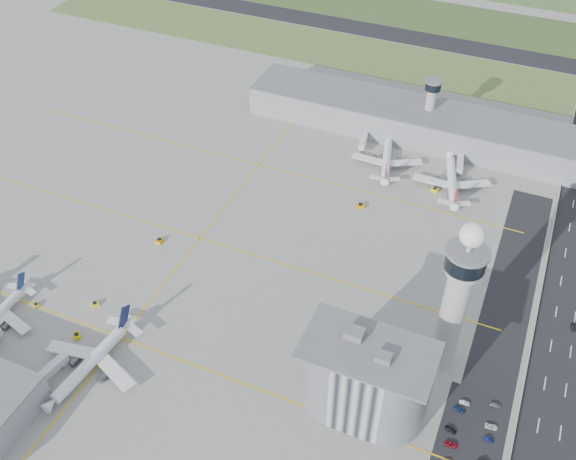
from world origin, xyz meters
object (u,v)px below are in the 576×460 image
at_px(jet_bridge_near_2, 36,386).
at_px(car_lot_9, 489,439).
at_px(admin_building, 365,379).
at_px(jet_bridge_far_1, 460,158).
at_px(airplane_far_b, 453,175).
at_px(tug_3, 159,240).
at_px(car_hw_1, 573,327).
at_px(jet_bridge_far_0, 365,136).
at_px(tug_5, 435,189).
at_px(car_lot_11, 495,405).
at_px(tug_2, 95,304).
at_px(car_lot_5, 464,403).
at_px(control_tower, 458,293).
at_px(car_lot_3, 451,430).
at_px(tug_0, 36,305).
at_px(tug_4, 360,206).
at_px(car_lot_4, 459,409).
at_px(airplane_far_a, 387,154).
at_px(car_lot_10, 491,427).
at_px(secondary_tower, 430,104).
at_px(airplane_near_c, 88,359).
at_px(tug_1, 77,335).

height_order(jet_bridge_near_2, car_lot_9, jet_bridge_near_2).
height_order(admin_building, jet_bridge_far_1, admin_building).
distance_m(airplane_far_b, tug_3, 140.57).
bearing_deg(car_hw_1, car_lot_9, -118.31).
height_order(jet_bridge_far_0, tug_5, jet_bridge_far_0).
bearing_deg(car_lot_11, tug_3, 77.94).
xyz_separation_m(tug_2, car_lot_5, (142.16, 13.14, -0.34)).
distance_m(control_tower, car_lot_3, 45.07).
bearing_deg(tug_0, jet_bridge_far_1, -11.37).
distance_m(car_lot_5, car_lot_11, 10.35).
bearing_deg(control_tower, car_hw_1, 38.70).
bearing_deg(car_lot_3, tug_4, 43.29).
bearing_deg(car_lot_4, tug_2, 103.52).
bearing_deg(admin_building, jet_bridge_far_0, 107.99).
bearing_deg(car_lot_11, car_lot_3, 139.71).
relative_size(tug_2, tug_3, 0.94).
height_order(control_tower, car_lot_9, control_tower).
height_order(airplane_far_a, jet_bridge_far_1, airplane_far_a).
xyz_separation_m(airplane_far_a, car_lot_10, (75.14, -129.52, -5.27)).
height_order(airplane_far_a, airplane_far_b, airplane_far_b).
bearing_deg(car_lot_5, car_lot_10, -127.35).
xyz_separation_m(airplane_far_a, tug_0, (-97.87, -146.55, -5.05)).
relative_size(secondary_tower, airplane_far_a, 0.76).
xyz_separation_m(jet_bridge_far_1, tug_4, (-34.33, -53.70, -1.82)).
relative_size(tug_0, tug_3, 0.82).
height_order(tug_2, tug_3, tug_3).
relative_size(airplane_far_b, car_lot_3, 11.51).
relative_size(airplane_far_b, car_lot_5, 12.61).
bearing_deg(airplane_near_c, tug_4, 160.39).
relative_size(airplane_far_a, tug_2, 13.28).
distance_m(secondary_tower, car_lot_3, 177.99).
relative_size(car_lot_5, car_lot_10, 0.83).
relative_size(secondary_tower, car_lot_3, 8.39).
bearing_deg(car_hw_1, car_lot_10, -119.96).
xyz_separation_m(jet_bridge_far_0, jet_bridge_far_1, (50.00, 0.00, 0.00)).
height_order(admin_building, tug_3, admin_building).
relative_size(airplane_far_a, jet_bridge_far_0, 2.99).
xyz_separation_m(airplane_near_c, jet_bridge_near_2, (-11.77, -14.72, -3.53)).
height_order(admin_building, tug_4, admin_building).
xyz_separation_m(tug_1, car_hw_1, (169.79, 78.38, -0.34)).
xyz_separation_m(jet_bridge_near_2, tug_3, (-1.81, 81.98, -1.87)).
relative_size(jet_bridge_near_2, car_hw_1, 3.75).
bearing_deg(tug_2, airplane_near_c, 169.11).
distance_m(admin_building, tug_4, 106.97).
xyz_separation_m(car_lot_9, car_lot_10, (-0.06, 5.00, 0.04)).
distance_m(airplane_far_b, car_lot_9, 136.32).
bearing_deg(airplane_far_b, tug_3, 115.05).
distance_m(secondary_tower, airplane_near_c, 209.17).
distance_m(tug_0, car_hw_1, 206.95).
bearing_deg(car_lot_4, tug_3, 86.57).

